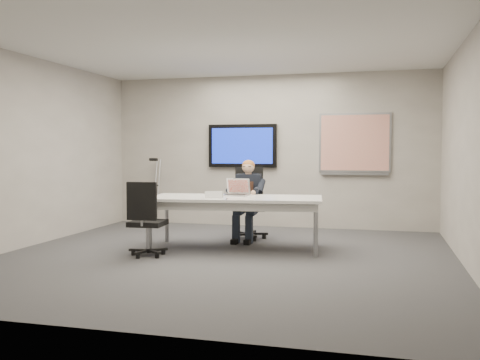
% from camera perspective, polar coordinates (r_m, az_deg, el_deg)
% --- Properties ---
extents(floor, '(6.00, 6.00, 0.02)m').
position_cam_1_polar(floor, '(7.15, -1.81, -8.23)').
color(floor, '#3C3C3F').
rests_on(floor, ground).
extents(ceiling, '(6.00, 6.00, 0.02)m').
position_cam_1_polar(ceiling, '(7.14, -1.85, 14.37)').
color(ceiling, silver).
rests_on(ceiling, wall_back).
extents(wall_back, '(6.00, 0.02, 2.80)m').
position_cam_1_polar(wall_back, '(9.92, 3.14, 3.09)').
color(wall_back, gray).
rests_on(wall_back, ground).
extents(wall_front, '(6.00, 0.02, 2.80)m').
position_cam_1_polar(wall_front, '(4.22, -13.56, 2.91)').
color(wall_front, gray).
rests_on(wall_front, ground).
extents(wall_left, '(0.02, 6.00, 2.80)m').
position_cam_1_polar(wall_left, '(8.37, -21.94, 2.85)').
color(wall_left, gray).
rests_on(wall_left, ground).
extents(wall_right, '(0.02, 6.00, 2.80)m').
position_cam_1_polar(wall_right, '(6.79, 23.27, 2.80)').
color(wall_right, gray).
rests_on(wall_right, ground).
extents(conference_table, '(2.54, 1.29, 0.75)m').
position_cam_1_polar(conference_table, '(7.63, -0.47, -2.46)').
color(conference_table, silver).
rests_on(conference_table, ground).
extents(tv_display, '(1.30, 0.09, 0.80)m').
position_cam_1_polar(tv_display, '(9.98, 0.26, 3.67)').
color(tv_display, black).
rests_on(tv_display, wall_back).
extents(whiteboard, '(1.25, 0.08, 1.10)m').
position_cam_1_polar(whiteboard, '(9.69, 12.13, 3.79)').
color(whiteboard, gray).
rests_on(whiteboard, wall_back).
extents(office_chair_far, '(0.66, 0.66, 1.14)m').
position_cam_1_polar(office_chair_far, '(8.60, 0.98, -3.89)').
color(office_chair_far, black).
rests_on(office_chair_far, ground).
extents(office_chair_near, '(0.51, 0.51, 1.01)m').
position_cam_1_polar(office_chair_near, '(7.25, -9.92, -5.60)').
color(office_chair_near, black).
rests_on(office_chair_near, ground).
extents(seated_person, '(0.41, 0.69, 1.26)m').
position_cam_1_polar(seated_person, '(8.34, 0.66, -3.04)').
color(seated_person, '#202735').
rests_on(seated_person, office_chair_far).
extents(crutch, '(0.27, 0.62, 1.34)m').
position_cam_1_polar(crutch, '(10.41, -8.90, -1.08)').
color(crutch, '#ADB0B5').
rests_on(crutch, ground).
extents(laptop, '(0.35, 0.32, 0.25)m').
position_cam_1_polar(laptop, '(7.85, -0.34, -1.22)').
color(laptop, '#ACACAF').
rests_on(laptop, conference_table).
extents(name_tent, '(0.25, 0.15, 0.10)m').
position_cam_1_polar(name_tent, '(7.45, -2.78, -1.56)').
color(name_tent, silver).
rests_on(name_tent, conference_table).
extents(pen, '(0.04, 0.15, 0.01)m').
position_cam_1_polar(pen, '(7.26, -1.43, -2.02)').
color(pen, black).
rests_on(pen, conference_table).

